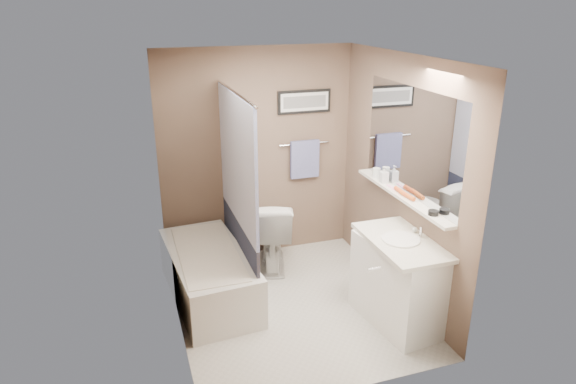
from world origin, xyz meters
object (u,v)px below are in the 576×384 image
object	(u,v)px
glass_jar	(376,173)
soap_bottle	(384,175)
hair_brush_front	(407,196)
hair_brush_back	(401,191)
bathtub	(209,275)
toilet	(271,232)
vanity	(399,283)
candle_bowl_near	(433,213)

from	to	relation	value
glass_jar	soap_bottle	bearing A→B (deg)	-90.00
hair_brush_front	glass_jar	distance (m)	0.62
glass_jar	hair_brush_back	bearing A→B (deg)	-90.00
bathtub	toilet	bearing A→B (deg)	24.83
hair_brush_back	soap_bottle	distance (m)	0.35
vanity	candle_bowl_near	world-z (taller)	candle_bowl_near
vanity	candle_bowl_near	size ratio (longest dim) A/B	10.00
hair_brush_front	glass_jar	world-z (taller)	glass_jar
toilet	glass_jar	size ratio (longest dim) A/B	8.18
hair_brush_back	vanity	bearing A→B (deg)	-115.01
bathtub	hair_brush_front	bearing A→B (deg)	-25.33
bathtub	hair_brush_back	bearing A→B (deg)	-22.08
bathtub	soap_bottle	world-z (taller)	soap_bottle
vanity	hair_brush_back	xyz separation A→B (m)	(0.19, 0.40, 0.74)
toilet	hair_brush_front	size ratio (longest dim) A/B	3.72
vanity	candle_bowl_near	xyz separation A→B (m)	(0.19, -0.15, 0.73)
bathtub	hair_brush_front	size ratio (longest dim) A/B	6.82
toilet	candle_bowl_near	world-z (taller)	candle_bowl_near
candle_bowl_near	hair_brush_back	distance (m)	0.54
hair_brush_front	vanity	bearing A→B (deg)	-123.15
hair_brush_back	hair_brush_front	bearing A→B (deg)	-90.00
vanity	toilet	bearing A→B (deg)	112.37
bathtub	hair_brush_back	size ratio (longest dim) A/B	6.82
toilet	hair_brush_front	bearing A→B (deg)	147.57
bathtub	glass_jar	bearing A→B (deg)	-6.43
bathtub	soap_bottle	bearing A→B (deg)	-11.63
toilet	hair_brush_front	xyz separation A→B (m)	(1.00, -1.12, 0.73)
bathtub	hair_brush_front	distance (m)	2.10
bathtub	glass_jar	xyz separation A→B (m)	(1.79, -0.05, 0.92)
bathtub	hair_brush_back	distance (m)	2.07
hair_brush_back	soap_bottle	bearing A→B (deg)	90.00
hair_brush_back	soap_bottle	world-z (taller)	soap_bottle
bathtub	soap_bottle	size ratio (longest dim) A/B	9.02
glass_jar	soap_bottle	xyz separation A→B (m)	(0.00, -0.16, 0.03)
hair_brush_back	glass_jar	xyz separation A→B (m)	(0.00, 0.50, 0.03)
bathtub	vanity	distance (m)	1.87
vanity	soap_bottle	xyz separation A→B (m)	(0.19, 0.74, 0.80)
candle_bowl_near	hair_brush_back	bearing A→B (deg)	90.00
vanity	glass_jar	size ratio (longest dim) A/B	9.00
toilet	vanity	world-z (taller)	toilet
vanity	hair_brush_front	xyz separation A→B (m)	(0.19, 0.28, 0.74)
bathtub	soap_bottle	distance (m)	2.03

